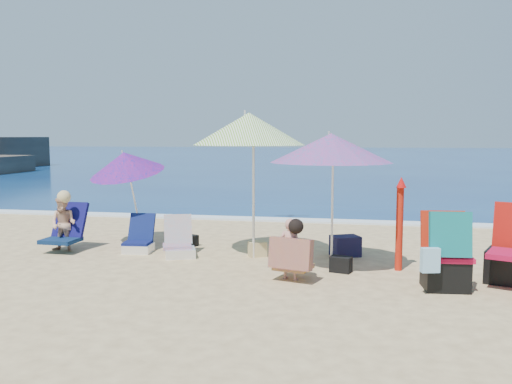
% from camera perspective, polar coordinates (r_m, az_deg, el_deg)
% --- Properties ---
extents(ground, '(120.00, 120.00, 0.00)m').
position_cam_1_polar(ground, '(7.51, 0.84, -9.21)').
color(ground, '#D8BC84').
rests_on(ground, ground).
extents(sea, '(120.00, 80.00, 0.12)m').
position_cam_1_polar(sea, '(52.20, 9.37, 3.70)').
color(sea, navy).
rests_on(sea, ground).
extents(foam, '(120.00, 0.50, 0.04)m').
position_cam_1_polar(foam, '(12.46, 4.88, -3.03)').
color(foam, white).
rests_on(foam, ground).
extents(umbrella_turquoise, '(2.13, 2.13, 2.04)m').
position_cam_1_polar(umbrella_turquoise, '(7.84, 8.00, 4.66)').
color(umbrella_turquoise, white).
rests_on(umbrella_turquoise, ground).
extents(umbrella_striped, '(2.32, 2.32, 2.38)m').
position_cam_1_polar(umbrella_striped, '(8.57, -0.75, 6.73)').
color(umbrella_striped, white).
rests_on(umbrella_striped, ground).
extents(umbrella_blue, '(1.71, 1.74, 1.82)m').
position_cam_1_polar(umbrella_blue, '(9.83, -13.72, 3.05)').
color(umbrella_blue, white).
rests_on(umbrella_blue, ground).
extents(furled_umbrella, '(0.16, 0.18, 1.38)m').
position_cam_1_polar(furled_umbrella, '(8.08, 15.07, -2.82)').
color(furled_umbrella, red).
rests_on(furled_umbrella, ground).
extents(chair_navy, '(0.50, 0.60, 0.63)m').
position_cam_1_polar(chair_navy, '(9.39, -12.35, -5.22)').
color(chair_navy, '#0D154D').
rests_on(chair_navy, ground).
extents(chair_rainbow, '(0.68, 0.74, 0.66)m').
position_cam_1_polar(chair_rainbow, '(8.93, -8.20, -5.66)').
color(chair_rainbow, '#EF6A54').
rests_on(chair_rainbow, ground).
extents(camp_chair_left, '(0.85, 1.13, 1.08)m').
position_cam_1_polar(camp_chair_left, '(7.96, 25.62, -6.54)').
color(camp_chair_left, '#A60B30').
rests_on(camp_chair_left, ground).
extents(camp_chair_right, '(0.68, 0.78, 1.04)m').
position_cam_1_polar(camp_chair_right, '(7.33, 19.52, -6.92)').
color(camp_chair_right, '#BE0D31').
rests_on(camp_chair_right, ground).
extents(person_center, '(0.62, 0.63, 0.86)m').
position_cam_1_polar(person_center, '(7.33, 3.76, -6.24)').
color(person_center, tan).
rests_on(person_center, ground).
extents(person_left, '(0.60, 0.74, 1.05)m').
position_cam_1_polar(person_left, '(9.75, -19.78, -3.18)').
color(person_left, tan).
rests_on(person_left, ground).
extents(bag_black_a, '(0.33, 0.30, 0.20)m').
position_cam_1_polar(bag_black_a, '(9.73, -7.07, -5.14)').
color(bag_black_a, black).
rests_on(bag_black_a, ground).
extents(bag_tan, '(0.34, 0.30, 0.24)m').
position_cam_1_polar(bag_tan, '(8.83, 0.15, -6.09)').
color(bag_tan, tan).
rests_on(bag_tan, ground).
extents(bag_navy_b, '(0.54, 0.49, 0.33)m').
position_cam_1_polar(bag_navy_b, '(8.97, 9.49, -5.69)').
color(bag_navy_b, '#191734').
rests_on(bag_navy_b, ground).
extents(bag_black_b, '(0.34, 0.27, 0.23)m').
position_cam_1_polar(bag_black_b, '(7.93, 9.03, -7.61)').
color(bag_black_b, black).
rests_on(bag_black_b, ground).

